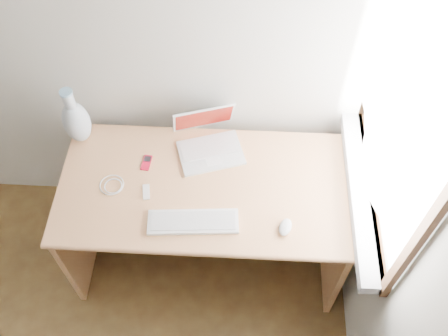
# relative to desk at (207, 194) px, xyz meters

# --- Properties ---
(window) EXTENTS (0.11, 0.99, 1.10)m
(window) POSITION_rel_desk_xyz_m (0.75, -0.11, 0.75)
(window) COLOR white
(window) RESTS_ON right_wall
(desk) EXTENTS (1.39, 0.70, 0.74)m
(desk) POSITION_rel_desk_xyz_m (0.00, 0.00, 0.00)
(desk) COLOR tan
(desk) RESTS_ON floor
(laptop) EXTENTS (0.36, 0.34, 0.21)m
(laptop) POSITION_rel_desk_xyz_m (0.02, 0.15, 0.26)
(laptop) COLOR silver
(laptop) RESTS_ON desk
(external_keyboard) EXTENTS (0.42, 0.15, 0.02)m
(external_keyboard) POSITION_rel_desk_xyz_m (-0.03, -0.29, 0.22)
(external_keyboard) COLOR white
(external_keyboard) RESTS_ON desk
(mouse) EXTENTS (0.08, 0.10, 0.03)m
(mouse) POSITION_rel_desk_xyz_m (0.38, -0.30, 0.23)
(mouse) COLOR silver
(mouse) RESTS_ON desk
(ipod) EXTENTS (0.05, 0.09, 0.01)m
(ipod) POSITION_rel_desk_xyz_m (-0.29, 0.03, 0.22)
(ipod) COLOR #AA0B25
(ipod) RESTS_ON desk
(cable_coil) EXTENTS (0.14, 0.14, 0.01)m
(cable_coil) POSITION_rel_desk_xyz_m (-0.44, -0.11, 0.21)
(cable_coil) COLOR white
(cable_coil) RESTS_ON desk
(remote) EXTENTS (0.05, 0.09, 0.01)m
(remote) POSITION_rel_desk_xyz_m (-0.27, -0.14, 0.21)
(remote) COLOR white
(remote) RESTS_ON desk
(vase) EXTENTS (0.13, 0.13, 0.34)m
(vase) POSITION_rel_desk_xyz_m (-0.64, 0.17, 0.35)
(vase) COLOR silver
(vase) RESTS_ON desk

